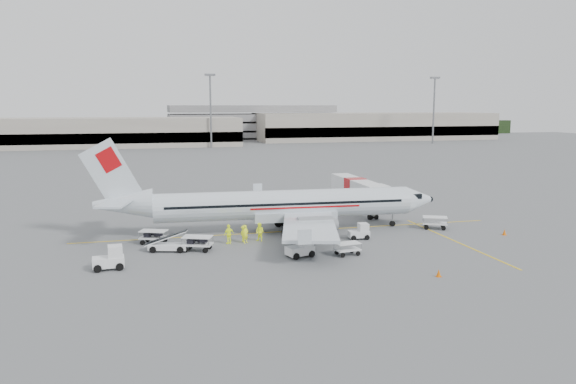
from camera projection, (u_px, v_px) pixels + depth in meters
name	position (u px, v px, depth m)	size (l,w,h in m)	color
ground	(293.00, 231.00, 58.12)	(360.00, 360.00, 0.00)	#56595B
stripe_lead	(293.00, 231.00, 58.11)	(44.00, 0.20, 0.01)	yellow
stripe_cross	(455.00, 241.00, 53.84)	(0.20, 20.00, 0.01)	yellow
terminal_west	(60.00, 133.00, 172.30)	(110.00, 22.00, 9.00)	gray
terminal_east	(374.00, 126.00, 213.22)	(90.00, 26.00, 10.00)	gray
parking_garage	(251.00, 121.00, 216.39)	(62.00, 24.00, 14.00)	slate
treeline	(183.00, 130.00, 225.32)	(300.00, 3.00, 6.00)	black
mast_center	(211.00, 112.00, 170.70)	(3.20, 1.20, 22.00)	slate
mast_east	(434.00, 111.00, 188.85)	(3.20, 1.20, 22.00)	slate
aircraft	(285.00, 185.00, 57.39)	(34.91, 27.36, 9.62)	silver
jet_bridge	(355.00, 195.00, 68.99)	(2.89, 15.41, 4.05)	silver
belt_loader	(168.00, 238.00, 49.94)	(4.50, 1.69, 2.44)	silver
tug_fore	(359.00, 231.00, 54.59)	(1.99, 1.14, 1.53)	silver
tug_mid	(300.00, 247.00, 48.13)	(2.31, 1.32, 1.79)	silver
tug_aft	(108.00, 258.00, 44.45)	(2.43, 1.39, 1.88)	silver
cart_loaded_a	(197.00, 244.00, 50.12)	(2.57, 1.52, 1.34)	silver
cart_loaded_b	(154.00, 237.00, 52.70)	(2.48, 1.46, 1.29)	silver
cart_empty_a	(347.00, 249.00, 48.70)	(2.14, 1.27, 1.12)	silver
cart_empty_b	(435.00, 223.00, 59.11)	(2.50, 1.48, 1.31)	silver
cone_nose	(504.00, 232.00, 56.30)	(0.39, 0.39, 0.63)	#E76003
cone_port	(260.00, 198.00, 77.35)	(0.33, 0.33, 0.54)	#E76003
cone_stbd	(439.00, 273.00, 42.60)	(0.38, 0.38, 0.62)	#E76003
crew_a	(246.00, 234.00, 52.95)	(0.64, 0.42, 1.75)	#E9FA21
crew_b	(260.00, 232.00, 53.65)	(0.87, 0.68, 1.80)	#E9FA21
crew_c	(244.00, 234.00, 53.44)	(1.03, 0.59, 1.59)	#E9FA21
crew_d	(229.00, 234.00, 52.66)	(1.09, 0.45, 1.86)	#E9FA21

